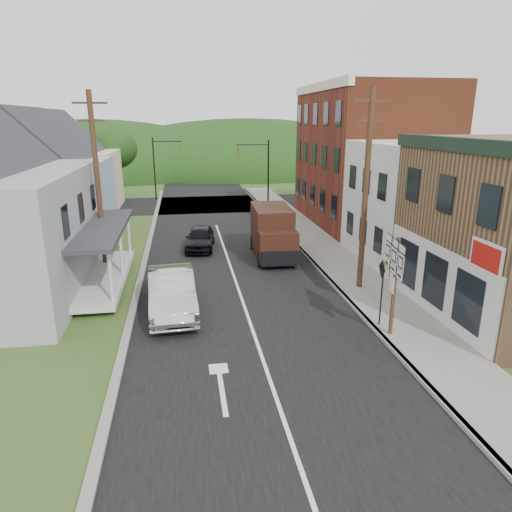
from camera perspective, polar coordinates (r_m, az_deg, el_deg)
name	(u,v)px	position (r m, az deg, el deg)	size (l,w,h in m)	color
ground	(253,330)	(17.49, -0.44, -9.27)	(120.00, 120.00, 0.00)	#2D4719
road	(227,255)	(26.77, -3.70, 0.07)	(9.00, 90.00, 0.02)	black
cross_road	(209,204)	(43.28, -5.92, 6.46)	(60.00, 9.00, 0.02)	black
sidewalk_right	(334,259)	(26.08, 9.75, -0.43)	(2.80, 55.00, 0.15)	slate
curb_right	(311,261)	(25.68, 6.90, -0.57)	(0.20, 55.00, 0.15)	slate
curb_left	(143,269)	(24.84, -13.98, -1.60)	(0.30, 55.00, 0.12)	slate
storefront_white	(434,203)	(27.15, 21.36, 6.24)	(8.00, 7.00, 6.50)	silver
storefront_red	(369,157)	(35.39, 13.89, 11.96)	(8.00, 12.00, 10.00)	brown
house_blue	(52,181)	(33.89, -24.13, 8.58)	(7.14, 8.16, 7.28)	#8CA6BF
house_cream	(74,167)	(42.71, -21.83, 10.24)	(7.14, 8.16, 7.28)	beige
utility_pole_right	(366,190)	(20.85, 13.55, 7.98)	(1.60, 0.26, 9.00)	#472D19
utility_pole_left	(98,183)	(24.08, -19.19, 8.65)	(1.60, 0.26, 9.00)	#472D19
traffic_signal_right	(260,167)	(39.79, 0.54, 11.12)	(2.87, 0.20, 6.00)	black
traffic_signal_left	(161,161)	(46.24, -11.77, 11.56)	(2.87, 0.20, 6.00)	black
tree_left_d	(112,149)	(48.07, -17.52, 12.69)	(4.80, 4.80, 6.94)	#382616
forested_ridge	(198,172)	(70.99, -7.32, 10.43)	(90.00, 30.00, 16.00)	black
silver_sedan	(172,292)	(19.07, -10.48, -4.46)	(1.82, 5.23, 1.72)	silver
dark_sedan	(200,238)	(28.08, -7.01, 2.24)	(1.63, 4.05, 1.38)	black
delivery_van	(273,233)	(26.11, 2.10, 2.95)	(2.32, 5.20, 2.86)	black
route_sign_cluster	(394,273)	(16.74, 16.89, -2.00)	(0.37, 2.06, 3.62)	#472D19
warning_sign	(382,284)	(17.57, 15.46, -3.33)	(0.14, 0.72, 2.61)	black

